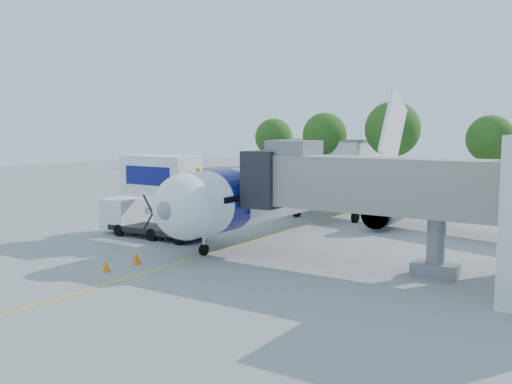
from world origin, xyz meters
The scene contains 14 objects.
ground centered at (0.00, 0.00, 0.00)m, with size 160.00×160.00×0.00m, color gray.
guidance_line centered at (0.00, 0.00, 0.01)m, with size 0.15×70.00×0.01m, color yellow.
taxiway_strip centered at (0.00, 42.00, 0.00)m, with size 120.00×10.00×0.01m, color #59595B.
aircraft centered at (0.00, 4.12, 2.95)m, with size 34.17×37.73×11.35m.
jet_bridge centered at (7.99, -7.00, 4.34)m, with size 13.90×3.20×6.60m.
catering_hiloader centered at (-6.27, -7.00, 2.76)m, with size 8.50×2.44×5.50m.
ground_tug centered at (2.47, -19.28, 0.73)m, with size 3.90×3.07×1.39m.
safety_cone_a centered at (-1.69, -13.18, 0.34)m, with size 0.45×0.45×0.71m.
safety_cone_b centered at (-1.79, -15.21, 0.30)m, with size 0.39×0.39×0.62m.
outbuilding_left centered at (-28.00, 60.00, 2.66)m, with size 18.40×8.40×5.30m.
tree_a centered at (-37.55, 58.99, 5.59)m, with size 7.22×7.22×9.21m.
tree_b centered at (-25.88, 57.42, 6.13)m, with size 7.93×7.93×10.11m.
tree_c centered at (-13.50, 57.84, 7.18)m, with size 9.27×9.27×11.82m.
tree_d centered at (1.69, 59.51, 5.69)m, with size 7.36×7.36×9.38m.
Camera 1 is at (20.25, -34.71, 7.25)m, focal length 40.00 mm.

